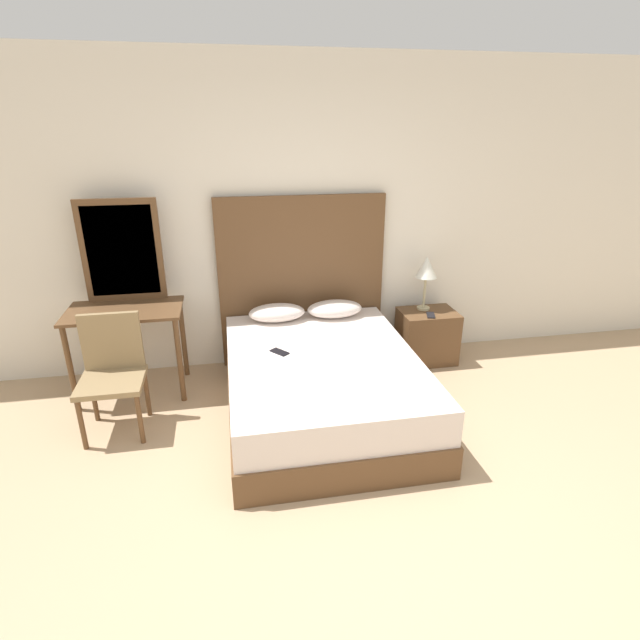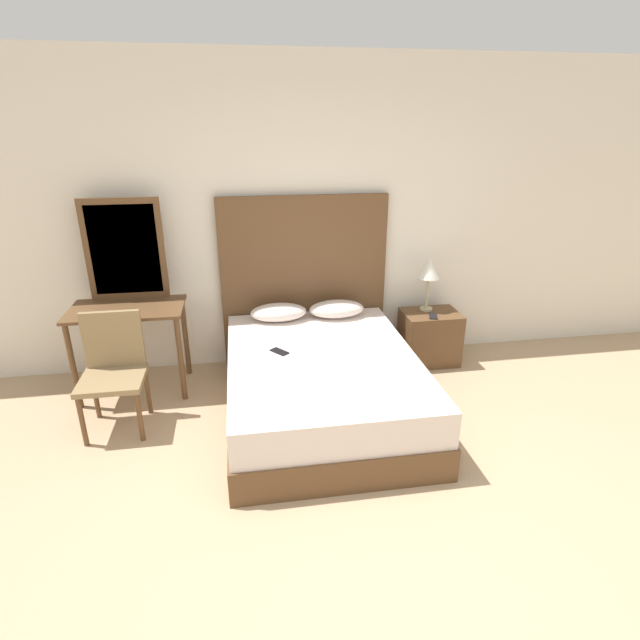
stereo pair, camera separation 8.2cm
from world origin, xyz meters
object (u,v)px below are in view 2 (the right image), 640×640
at_px(phone_on_bed, 279,352).
at_px(chair, 113,365).
at_px(phone_on_nightstand, 433,316).
at_px(table_lamp, 429,269).
at_px(vanity_desk, 129,323).
at_px(bed, 322,385).
at_px(nightstand, 429,337).

relative_size(phone_on_bed, chair, 0.19).
bearing_deg(phone_on_nightstand, table_lamp, 91.10).
bearing_deg(table_lamp, phone_on_nightstand, -88.90).
bearing_deg(vanity_desk, bed, -22.49).
bearing_deg(vanity_desk, phone_on_nightstand, 0.33).
bearing_deg(phone_on_bed, chair, 179.71).
relative_size(bed, phone_on_nightstand, 11.73).
distance_m(phone_on_bed, vanity_desk, 1.30).
xyz_separation_m(bed, phone_on_bed, (-0.31, 0.11, 0.26)).
relative_size(phone_on_nightstand, chair, 0.19).
relative_size(table_lamp, vanity_desk, 0.57).
distance_m(table_lamp, chair, 2.79).
distance_m(phone_on_bed, phone_on_nightstand, 1.54).
relative_size(table_lamp, chair, 0.59).
distance_m(bed, phone_on_bed, 0.42).
height_order(bed, phone_on_bed, phone_on_bed).
distance_m(table_lamp, vanity_desk, 2.66).
bearing_deg(nightstand, bed, -147.51).
relative_size(phone_on_bed, phone_on_nightstand, 0.98).
relative_size(nightstand, phone_on_nightstand, 3.17).
bearing_deg(phone_on_nightstand, nightstand, 77.61).
bearing_deg(nightstand, vanity_desk, -177.56).
distance_m(nightstand, phone_on_nightstand, 0.27).
bearing_deg(bed, table_lamp, 35.76).
bearing_deg(phone_on_nightstand, phone_on_bed, -159.82).
distance_m(nightstand, chair, 2.77).
height_order(phone_on_bed, table_lamp, table_lamp).
relative_size(phone_on_bed, table_lamp, 0.31).
xyz_separation_m(nightstand, table_lamp, (-0.02, 0.08, 0.64)).
relative_size(nightstand, table_lamp, 1.02).
relative_size(table_lamp, phone_on_nightstand, 3.12).
xyz_separation_m(nightstand, phone_on_nightstand, (-0.02, -0.10, 0.25)).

